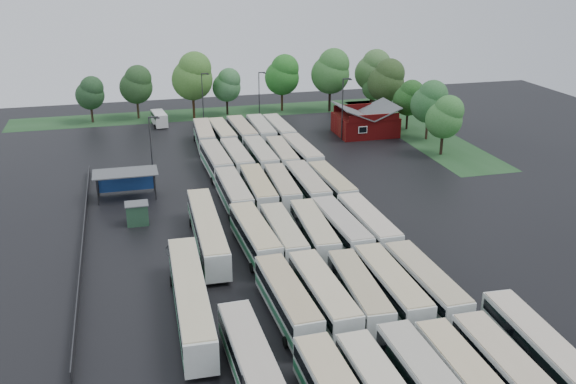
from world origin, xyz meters
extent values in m
plane|color=black|center=(0.00, 0.00, 0.00)|extent=(160.00, 160.00, 0.00)
cube|color=maroon|center=(24.00, 42.80, 1.70)|extent=(10.00, 8.00, 3.40)
cube|color=#4C4F51|center=(21.50, 42.80, 4.30)|extent=(5.07, 8.60, 2.19)
cube|color=#4C4F51|center=(26.50, 42.80, 4.30)|extent=(5.07, 8.60, 2.19)
cube|color=maroon|center=(24.00, 38.80, 3.90)|extent=(9.00, 0.20, 1.20)
cube|color=silver|center=(22.00, 38.75, 2.00)|extent=(1.60, 0.12, 1.20)
cylinder|color=#2D2D30|center=(-20.80, 20.00, 1.70)|extent=(0.16, 0.16, 3.40)
cylinder|color=#2D2D30|center=(-13.60, 20.00, 1.70)|extent=(0.16, 0.16, 3.40)
cylinder|color=#2D2D30|center=(-20.80, 23.20, 1.70)|extent=(0.16, 0.16, 3.40)
cylinder|color=#2D2D30|center=(-13.60, 23.20, 1.70)|extent=(0.16, 0.16, 3.40)
cube|color=#4C4F51|center=(-17.20, 21.60, 3.50)|extent=(8.20, 4.20, 0.15)
cube|color=navy|center=(-17.20, 23.50, 1.60)|extent=(7.60, 0.08, 2.60)
cube|color=#22472F|center=(-16.20, 12.60, 1.25)|extent=(2.50, 2.00, 2.50)
cube|color=#4C4F51|center=(-16.20, 12.60, 2.56)|extent=(2.70, 2.20, 0.12)
cube|color=#1E441F|center=(2.00, 64.80, 0.01)|extent=(80.00, 10.00, 0.01)
cube|color=#1E441F|center=(34.00, 42.80, 0.01)|extent=(10.00, 50.00, 0.01)
cube|color=#2D2D30|center=(-22.20, 8.00, 0.60)|extent=(0.10, 50.00, 1.20)
cube|color=beige|center=(-1.31, -26.31, 3.34)|extent=(2.73, 12.00, 0.12)
cylinder|color=black|center=(-1.31, -22.37, 0.46)|extent=(2.62, 0.99, 0.99)
cube|color=black|center=(2.13, -26.10, 2.50)|extent=(2.86, 12.17, 0.93)
cube|color=#ABA493|center=(2.13, -26.10, 3.42)|extent=(2.69, 12.29, 0.13)
cylinder|color=black|center=(2.13, -22.06, 0.47)|extent=(2.69, 1.01, 1.01)
cube|color=silver|center=(5.07, -26.22, 1.86)|extent=(2.58, 12.25, 2.81)
cube|color=black|center=(5.07, -26.22, 2.42)|extent=(2.64, 11.76, 0.90)
cube|color=tan|center=(5.07, -26.22, 3.32)|extent=(2.47, 11.89, 0.12)
cylinder|color=black|center=(5.07, -22.30, 0.46)|extent=(2.60, 0.98, 0.98)
cube|color=silver|center=(8.29, -26.33, 1.92)|extent=(2.80, 12.65, 2.89)
cube|color=black|center=(8.29, -26.33, 2.50)|extent=(2.86, 12.14, 0.92)
cube|color=#25774C|center=(8.29, -26.33, 1.28)|extent=(2.85, 12.40, 0.64)
cube|color=#BEAB8B|center=(8.29, -26.33, 3.42)|extent=(2.69, 12.27, 0.13)
cylinder|color=black|center=(8.29, -22.29, 0.47)|extent=(2.68, 1.01, 1.01)
cube|color=silver|center=(-4.39, -12.17, 1.90)|extent=(3.09, 12.57, 2.86)
cube|color=black|center=(-4.39, -12.17, 2.47)|extent=(3.13, 12.07, 0.91)
cube|color=#2D7850|center=(-4.39, -12.17, 1.27)|extent=(3.13, 12.32, 0.63)
cube|color=tan|center=(-4.39, -12.17, 3.38)|extent=(2.97, 12.19, 0.12)
cylinder|color=black|center=(-4.39, -16.16, 0.47)|extent=(2.65, 1.00, 1.00)
cylinder|color=black|center=(-4.39, -8.18, 0.47)|extent=(2.65, 1.00, 1.00)
cube|color=silver|center=(-1.17, -12.30, 1.93)|extent=(2.99, 12.73, 2.90)
cube|color=black|center=(-1.17, -12.30, 2.51)|extent=(3.04, 12.23, 0.93)
cube|color=#3B8259|center=(-1.17, -12.30, 1.29)|extent=(3.04, 12.48, 0.64)
cube|color=#C6B58F|center=(-1.17, -12.30, 3.43)|extent=(2.87, 12.35, 0.13)
cylinder|color=black|center=(-1.17, -16.35, 0.47)|extent=(2.69, 1.01, 1.01)
cylinder|color=black|center=(-1.17, -8.25, 0.47)|extent=(2.69, 1.01, 1.01)
cube|color=silver|center=(2.11, -12.47, 1.85)|extent=(3.11, 12.24, 2.78)
cube|color=black|center=(2.11, -12.47, 2.40)|extent=(3.15, 11.76, 0.89)
cube|color=#348156|center=(2.11, -12.47, 1.23)|extent=(3.15, 12.00, 0.61)
cube|color=tan|center=(2.11, -12.47, 3.29)|extent=(2.99, 11.87, 0.12)
cylinder|color=black|center=(2.11, -16.36, 0.45)|extent=(2.58, 0.97, 0.97)
cylinder|color=black|center=(2.11, -8.59, 0.45)|extent=(2.58, 0.97, 0.97)
cube|color=silver|center=(5.23, -12.35, 1.90)|extent=(2.63, 12.52, 2.87)
cube|color=black|center=(5.23, -12.35, 2.48)|extent=(2.69, 12.02, 0.92)
cube|color=#218450|center=(5.23, -12.35, 1.27)|extent=(2.68, 12.27, 0.63)
cube|color=tan|center=(5.23, -12.35, 3.39)|extent=(2.52, 12.14, 0.13)
cylinder|color=black|center=(5.23, -16.35, 0.47)|extent=(2.66, 1.00, 1.00)
cylinder|color=black|center=(5.23, -8.34, 0.47)|extent=(2.66, 1.00, 1.00)
cube|color=silver|center=(8.42, -12.68, 1.93)|extent=(2.85, 12.70, 2.90)
cube|color=black|center=(8.42, -12.68, 2.51)|extent=(2.91, 12.20, 0.93)
cube|color=#2A8256|center=(8.42, -12.68, 1.29)|extent=(2.90, 12.45, 0.64)
cube|color=tan|center=(8.42, -12.68, 3.43)|extent=(2.74, 12.32, 0.13)
cylinder|color=black|center=(8.42, -16.73, 0.47)|extent=(2.69, 1.01, 1.01)
cylinder|color=black|center=(8.42, -8.63, 0.47)|extent=(2.69, 1.01, 1.01)
cube|color=silver|center=(-4.42, 1.35, 1.94)|extent=(3.17, 12.84, 2.92)
cube|color=black|center=(-4.42, 1.35, 2.52)|extent=(3.21, 12.33, 0.93)
cube|color=#26794A|center=(-4.42, 1.35, 1.30)|extent=(3.21, 12.59, 0.64)
cube|color=tan|center=(-4.42, 1.35, 3.45)|extent=(3.05, 12.45, 0.13)
cylinder|color=black|center=(-4.42, -2.73, 0.48)|extent=(2.71, 1.02, 1.02)
cylinder|color=black|center=(-4.42, 5.43, 0.48)|extent=(2.71, 1.02, 1.02)
cube|color=silver|center=(-1.39, 0.97, 1.85)|extent=(2.60, 12.16, 2.78)
cube|color=black|center=(-1.39, 0.97, 2.40)|extent=(2.66, 11.68, 0.89)
cube|color=#298852|center=(-1.39, 0.97, 1.24)|extent=(2.65, 11.92, 0.61)
cube|color=#B6AB89|center=(-1.39, 0.97, 3.29)|extent=(2.50, 11.80, 0.12)
cylinder|color=black|center=(-1.39, -2.92, 0.46)|extent=(2.58, 0.97, 0.97)
cylinder|color=black|center=(-1.39, 4.86, 0.46)|extent=(2.58, 0.97, 0.97)
cube|color=silver|center=(1.98, 0.87, 1.90)|extent=(3.21, 12.63, 2.87)
cube|color=black|center=(1.98, 0.87, 2.48)|extent=(3.24, 12.13, 0.92)
cube|color=#247544|center=(1.98, 0.87, 1.27)|extent=(3.25, 12.38, 0.63)
cube|color=tan|center=(1.98, 0.87, 3.39)|extent=(3.08, 12.25, 0.13)
cylinder|color=black|center=(1.98, -3.14, 0.47)|extent=(2.66, 1.00, 1.00)
cylinder|color=black|center=(1.98, 4.87, 0.47)|extent=(2.66, 1.00, 1.00)
cube|color=silver|center=(5.09, 1.02, 1.91)|extent=(3.02, 12.63, 2.88)
cube|color=black|center=(5.09, 1.02, 2.48)|extent=(3.06, 12.13, 0.92)
cube|color=#328453|center=(5.09, 1.02, 1.28)|extent=(3.06, 12.38, 0.63)
cube|color=#ABA193|center=(5.09, 1.02, 3.40)|extent=(2.90, 12.25, 0.13)
cylinder|color=black|center=(5.09, -3.00, 0.47)|extent=(2.67, 1.00, 1.00)
cylinder|color=black|center=(5.09, 5.04, 0.47)|extent=(2.67, 1.00, 1.00)
cube|color=silver|center=(8.22, 0.97, 1.95)|extent=(2.87, 12.83, 2.93)
cube|color=black|center=(8.22, 0.97, 2.53)|extent=(2.92, 12.32, 0.94)
cube|color=#348353|center=(8.22, 0.97, 1.30)|extent=(2.92, 12.58, 0.64)
cube|color=beige|center=(8.22, 0.97, 3.46)|extent=(2.75, 12.45, 0.13)
cylinder|color=black|center=(8.22, -3.12, 0.48)|extent=(2.72, 1.02, 1.02)
cylinder|color=black|center=(8.22, 5.06, 0.48)|extent=(2.72, 1.02, 1.02)
cube|color=silver|center=(-4.31, 14.62, 1.91)|extent=(2.75, 12.60, 2.88)
cube|color=black|center=(-4.31, 14.62, 2.49)|extent=(2.80, 12.10, 0.92)
cube|color=#2F7551|center=(-4.31, 14.62, 1.28)|extent=(2.79, 12.35, 0.63)
cube|color=#B3A78F|center=(-4.31, 14.62, 3.41)|extent=(2.64, 12.23, 0.13)
cylinder|color=black|center=(-4.31, 10.60, 0.47)|extent=(2.67, 1.01, 1.01)
cylinder|color=black|center=(-4.31, 18.65, 0.47)|extent=(2.67, 1.01, 1.01)
cube|color=silver|center=(-1.11, 14.97, 1.92)|extent=(2.90, 12.65, 2.89)
cube|color=black|center=(-1.11, 14.97, 2.49)|extent=(2.95, 12.15, 0.92)
cube|color=#348356|center=(-1.11, 14.97, 1.28)|extent=(2.95, 12.40, 0.64)
cube|color=tan|center=(-1.11, 14.97, 3.41)|extent=(2.79, 12.27, 0.13)
cylinder|color=black|center=(-1.11, 10.93, 0.47)|extent=(2.68, 1.01, 1.01)
cylinder|color=black|center=(-1.11, 19.00, 0.47)|extent=(2.68, 1.01, 1.01)
cube|color=silver|center=(2.01, 14.98, 1.84)|extent=(3.05, 12.22, 2.78)
cube|color=black|center=(2.01, 14.98, 2.40)|extent=(3.09, 11.74, 0.89)
cube|color=#248449|center=(2.01, 14.98, 1.23)|extent=(3.09, 11.98, 0.61)
cube|color=tan|center=(2.01, 14.98, 3.28)|extent=(2.93, 11.85, 0.12)
cylinder|color=black|center=(2.01, 11.10, 0.45)|extent=(2.58, 0.97, 0.97)
cylinder|color=black|center=(2.01, 18.86, 0.45)|extent=(2.58, 0.97, 0.97)
cube|color=silver|center=(5.26, 14.69, 1.94)|extent=(2.74, 12.80, 2.93)
cube|color=black|center=(5.26, 14.69, 2.53)|extent=(2.80, 12.29, 0.94)
cube|color=#2E8353|center=(5.26, 14.69, 1.30)|extent=(2.79, 12.55, 0.64)
cube|color=tan|center=(5.26, 14.69, 3.46)|extent=(2.63, 12.42, 0.13)
cylinder|color=black|center=(5.26, 10.60, 0.48)|extent=(2.72, 1.02, 1.02)
cylinder|color=black|center=(5.26, 18.78, 0.48)|extent=(2.72, 1.02, 1.02)
cube|color=silver|center=(8.48, 14.55, 1.84)|extent=(2.96, 12.21, 2.78)
cube|color=black|center=(8.48, 14.55, 2.40)|extent=(3.00, 11.73, 0.89)
cube|color=#298153|center=(8.48, 14.55, 1.23)|extent=(3.00, 11.97, 0.61)
cube|color=tan|center=(8.48, 14.55, 3.28)|extent=(2.85, 11.84, 0.12)
cylinder|color=black|center=(8.48, 10.67, 0.45)|extent=(2.58, 0.97, 0.97)
cylinder|color=black|center=(8.48, 18.43, 0.45)|extent=(2.58, 0.97, 0.97)
cube|color=silver|center=(-4.48, 28.14, 1.93)|extent=(3.01, 12.77, 2.91)
cube|color=black|center=(-4.48, 28.14, 2.51)|extent=(3.06, 12.26, 0.93)
cube|color=#3B8459|center=(-4.48, 28.14, 1.29)|extent=(3.05, 12.52, 0.64)
cube|color=#AEA28B|center=(-4.48, 28.14, 3.44)|extent=(2.89, 12.39, 0.13)
cylinder|color=black|center=(-4.48, 24.08, 0.48)|extent=(2.70, 1.02, 1.02)
cylinder|color=black|center=(-4.48, 32.21, 0.48)|extent=(2.70, 1.02, 1.02)
cube|color=silver|center=(-1.38, 28.48, 1.89)|extent=(2.88, 12.51, 2.85)
cube|color=black|center=(-1.38, 28.48, 2.46)|extent=(2.93, 12.01, 0.91)
cube|color=#258048|center=(-1.38, 28.48, 1.27)|extent=(2.93, 12.26, 0.63)
cube|color=#B5A991|center=(-1.38, 28.48, 3.37)|extent=(2.77, 12.13, 0.12)
cylinder|color=black|center=(-1.38, 24.50, 0.47)|extent=(2.65, 1.00, 1.00)
cylinder|color=black|center=(-1.38, 32.47, 0.47)|extent=(2.65, 1.00, 1.00)
cube|color=silver|center=(2.12, 28.31, 1.93)|extent=(2.71, 12.72, 2.91)
cube|color=black|center=(2.12, 28.31, 2.52)|extent=(2.77, 12.22, 0.93)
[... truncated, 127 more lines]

